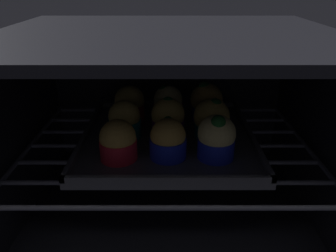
{
  "coord_description": "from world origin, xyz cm",
  "views": [
    {
      "loc": [
        0.2,
        -35.07,
        43.85
      ],
      "look_at": [
        0.0,
        23.24,
        17.3
      ],
      "focal_mm": 35.21,
      "sensor_mm": 36.0,
      "label": 1
    }
  ],
  "objects": [
    {
      "name": "oven_cavity",
      "position": [
        0.0,
        26.25,
        17.0
      ],
      "size": [
        59.0,
        47.0,
        37.0
      ],
      "color": "black",
      "rests_on": "ground"
    },
    {
      "name": "oven_rack",
      "position": [
        0.0,
        22.0,
        13.6
      ],
      "size": [
        54.8,
        42.0,
        0.8
      ],
      "color": "#51515B",
      "rests_on": "oven_cavity"
    },
    {
      "name": "baking_tray",
      "position": [
        0.0,
        23.24,
        14.68
      ],
      "size": [
        32.99,
        32.99,
        2.2
      ],
      "color": "#4C4C51",
      "rests_on": "oven_rack"
    },
    {
      "name": "muffin_row0_col0",
      "position": [
        -8.45,
        14.46,
        18.36
      ],
      "size": [
        6.39,
        6.39,
        7.1
      ],
      "color": "red",
      "rests_on": "baking_tray"
    },
    {
      "name": "muffin_row0_col1",
      "position": [
        -0.22,
        15.08,
        18.37
      ],
      "size": [
        6.39,
        6.39,
        7.05
      ],
      "color": "#1928B7",
      "rests_on": "baking_tray"
    },
    {
      "name": "muffin_row0_col2",
      "position": [
        8.23,
        14.88,
        18.88
      ],
      "size": [
        6.5,
        6.5,
        8.28
      ],
      "color": "#1928B7",
      "rests_on": "baking_tray"
    },
    {
      "name": "muffin_row1_col0",
      "position": [
        -8.36,
        23.0,
        18.54
      ],
      "size": [
        6.39,
        6.39,
        7.39
      ],
      "color": "#0C8C84",
      "rests_on": "baking_tray"
    },
    {
      "name": "muffin_row1_col1",
      "position": [
        0.02,
        23.37,
        18.86
      ],
      "size": [
        6.49,
        6.49,
        8.01
      ],
      "color": "#7A238C",
      "rests_on": "baking_tray"
    },
    {
      "name": "muffin_row1_col2",
      "position": [
        8.37,
        22.95,
        18.79
      ],
      "size": [
        6.97,
        6.97,
        7.99
      ],
      "color": "#0C8C84",
      "rests_on": "baking_tray"
    },
    {
      "name": "muffin_row2_col0",
      "position": [
        -8.34,
        31.88,
        18.61
      ],
      "size": [
        6.47,
        6.47,
        7.46
      ],
      "color": "red",
      "rests_on": "baking_tray"
    },
    {
      "name": "muffin_row2_col1",
      "position": [
        0.05,
        31.67,
        18.73
      ],
      "size": [
        6.39,
        6.39,
        7.64
      ],
      "color": "red",
      "rests_on": "baking_tray"
    },
    {
      "name": "muffin_row2_col2",
      "position": [
        8.25,
        31.47,
        19.07
      ],
      "size": [
        6.96,
        6.96,
        8.57
      ],
      "color": "#1928B7",
      "rests_on": "baking_tray"
    }
  ]
}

